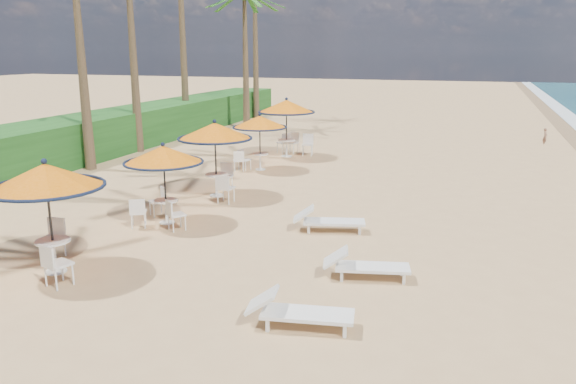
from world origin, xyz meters
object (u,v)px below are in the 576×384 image
at_px(station_4, 288,113).
at_px(lounger_far, 327,220).
at_px(lounger_near, 296,311).
at_px(lounger_mid, 363,265).
at_px(station_0, 47,186).
at_px(station_2, 216,138).
at_px(station_1, 162,165).
at_px(station_3, 258,127).

bearing_deg(station_4, lounger_far, -65.79).
distance_m(station_4, lounger_near, 16.27).
bearing_deg(lounger_mid, station_0, -177.28).
bearing_deg(station_2, lounger_far, -29.23).
xyz_separation_m(station_1, lounger_mid, (6.02, -2.08, -1.36)).
bearing_deg(station_1, lounger_far, 9.46).
distance_m(station_2, lounger_far, 5.27).
relative_size(station_2, station_3, 1.12).
relative_size(station_3, station_4, 0.86).
relative_size(station_3, lounger_near, 1.16).
xyz_separation_m(station_0, station_3, (0.24, 11.36, -0.19)).
bearing_deg(station_3, station_2, -86.52).
xyz_separation_m(station_3, lounger_mid, (6.20, -9.56, -1.43)).
bearing_deg(station_4, lounger_mid, -64.74).
xyz_separation_m(station_1, lounger_near, (5.34, -4.60, -1.35)).
height_order(station_4, lounger_near, station_4).
height_order(station_1, station_3, station_1).
relative_size(station_4, lounger_near, 1.36).
relative_size(station_3, lounger_mid, 1.20).
height_order(station_2, lounger_mid, station_2).
bearing_deg(station_1, station_0, -96.23).
height_order(lounger_near, lounger_mid, lounger_near).
height_order(station_0, station_1, station_0).
bearing_deg(lounger_mid, station_3, 110.05).
bearing_deg(lounger_mid, station_1, 147.98).
distance_m(station_0, station_2, 7.10).
height_order(lounger_near, lounger_far, lounger_far).
height_order(station_4, lounger_far, station_4).
bearing_deg(station_1, station_2, 88.56).
relative_size(station_1, station_3, 1.00).
xyz_separation_m(station_2, lounger_mid, (5.94, -5.28, -1.63)).
xyz_separation_m(station_1, station_4, (-0.01, 10.68, 0.27)).
relative_size(station_1, lounger_near, 1.17).
distance_m(station_1, station_2, 3.21).
bearing_deg(station_3, station_0, -91.23).
height_order(station_1, station_2, station_2).
bearing_deg(lounger_mid, station_2, 125.45).
height_order(station_1, lounger_far, station_1).
bearing_deg(station_0, lounger_far, 43.46).
relative_size(station_0, station_3, 1.11).
xyz_separation_m(station_1, station_3, (-0.18, 7.47, 0.06)).
height_order(lounger_mid, lounger_far, lounger_far).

